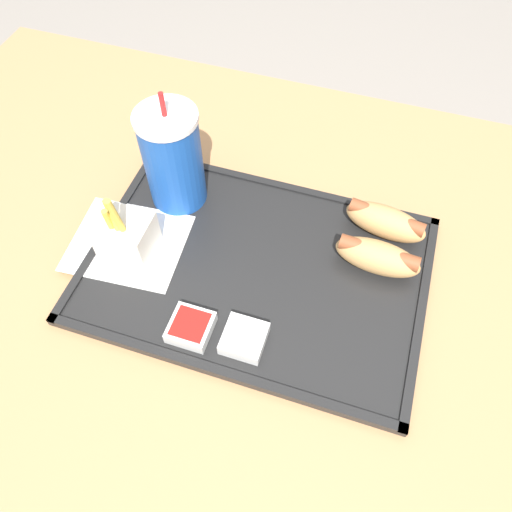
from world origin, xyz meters
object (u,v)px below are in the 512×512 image
fries_carton (125,234)px  sauce_cup_mayo (244,338)px  sauce_cup_ketchup (191,327)px  hot_dog_far (385,221)px  hot_dog_near (378,256)px  soda_cup (173,159)px

fries_carton → sauce_cup_mayo: fries_carton is taller
sauce_cup_mayo → sauce_cup_ketchup: bearing=-174.7°
hot_dog_far → sauce_cup_ketchup: size_ratio=2.33×
hot_dog_far → sauce_cup_ketchup: hot_dog_far is taller
hot_dog_far → hot_dog_near: bearing=-90.0°
soda_cup → sauce_cup_ketchup: 0.25m
fries_carton → sauce_cup_mayo: size_ratio=2.25×
hot_dog_near → fries_carton: 0.35m
fries_carton → sauce_cup_ketchup: bearing=-35.3°
hot_dog_far → sauce_cup_mayo: 0.27m
hot_dog_far → fries_carton: bearing=-157.5°
hot_dog_near → fries_carton: (-0.34, -0.08, 0.01)m
soda_cup → hot_dog_far: 0.32m
soda_cup → hot_dog_near: soda_cup is taller
hot_dog_near → sauce_cup_ketchup: 0.27m
hot_dog_near → sauce_cup_ketchup: size_ratio=2.28×
fries_carton → sauce_cup_mayo: (0.21, -0.09, -0.02)m
soda_cup → hot_dog_far: size_ratio=1.55×
fries_carton → hot_dog_near: bearing=12.7°
sauce_cup_mayo → soda_cup: bearing=130.7°
hot_dog_near → fries_carton: size_ratio=1.01×
soda_cup → hot_dog_far: (0.31, 0.03, -0.05)m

